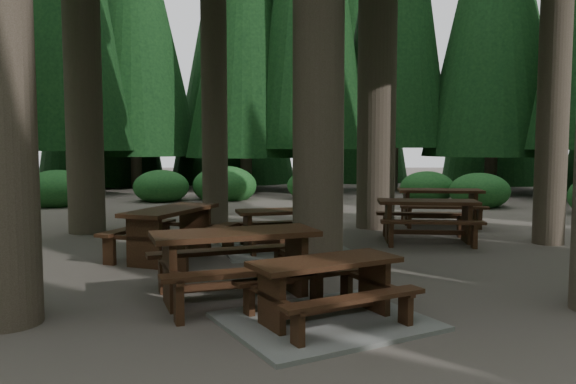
{
  "coord_description": "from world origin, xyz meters",
  "views": [
    {
      "loc": [
        0.26,
        -9.03,
        1.96
      ],
      "look_at": [
        0.31,
        1.21,
        1.1
      ],
      "focal_mm": 35.0,
      "sensor_mm": 36.0,
      "label": 1
    }
  ],
  "objects_px": {
    "picnic_table_d": "(439,201)",
    "picnic_table_a": "(325,303)",
    "picnic_table_b": "(172,225)",
    "picnic_table_c": "(285,237)",
    "picnic_table_f": "(427,214)",
    "picnic_table_e": "(235,255)"
  },
  "relations": [
    {
      "from": "picnic_table_a",
      "to": "picnic_table_b",
      "type": "bearing_deg",
      "value": 95.5
    },
    {
      "from": "picnic_table_a",
      "to": "picnic_table_e",
      "type": "xyz_separation_m",
      "value": [
        -1.07,
        0.93,
        0.35
      ]
    },
    {
      "from": "picnic_table_a",
      "to": "picnic_table_b",
      "type": "distance_m",
      "value": 4.32
    },
    {
      "from": "picnic_table_c",
      "to": "picnic_table_f",
      "type": "relative_size",
      "value": 1.25
    },
    {
      "from": "picnic_table_a",
      "to": "picnic_table_b",
      "type": "relative_size",
      "value": 1.09
    },
    {
      "from": "picnic_table_b",
      "to": "picnic_table_f",
      "type": "bearing_deg",
      "value": -50.57
    },
    {
      "from": "picnic_table_a",
      "to": "picnic_table_d",
      "type": "bearing_deg",
      "value": 37.97
    },
    {
      "from": "picnic_table_d",
      "to": "picnic_table_e",
      "type": "relative_size",
      "value": 0.88
    },
    {
      "from": "picnic_table_d",
      "to": "picnic_table_f",
      "type": "xyz_separation_m",
      "value": [
        -0.92,
        -2.46,
        -0.02
      ]
    },
    {
      "from": "picnic_table_a",
      "to": "picnic_table_c",
      "type": "distance_m",
      "value": 4.33
    },
    {
      "from": "picnic_table_b",
      "to": "picnic_table_d",
      "type": "bearing_deg",
      "value": -33.9
    },
    {
      "from": "picnic_table_d",
      "to": "picnic_table_f",
      "type": "distance_m",
      "value": 2.63
    },
    {
      "from": "picnic_table_c",
      "to": "picnic_table_d",
      "type": "relative_size",
      "value": 1.21
    },
    {
      "from": "picnic_table_d",
      "to": "picnic_table_f",
      "type": "relative_size",
      "value": 1.03
    },
    {
      "from": "picnic_table_d",
      "to": "picnic_table_b",
      "type": "bearing_deg",
      "value": -138.54
    },
    {
      "from": "picnic_table_d",
      "to": "picnic_table_e",
      "type": "bearing_deg",
      "value": -117.28
    },
    {
      "from": "picnic_table_b",
      "to": "picnic_table_f",
      "type": "distance_m",
      "value": 5.11
    },
    {
      "from": "picnic_table_f",
      "to": "picnic_table_a",
      "type": "bearing_deg",
      "value": -109.53
    },
    {
      "from": "picnic_table_b",
      "to": "picnic_table_c",
      "type": "height_order",
      "value": "picnic_table_b"
    },
    {
      "from": "picnic_table_d",
      "to": "picnic_table_a",
      "type": "bearing_deg",
      "value": -107.68
    },
    {
      "from": "picnic_table_c",
      "to": "picnic_table_d",
      "type": "height_order",
      "value": "picnic_table_d"
    },
    {
      "from": "picnic_table_f",
      "to": "picnic_table_d",
      "type": "bearing_deg",
      "value": 74.95
    }
  ]
}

